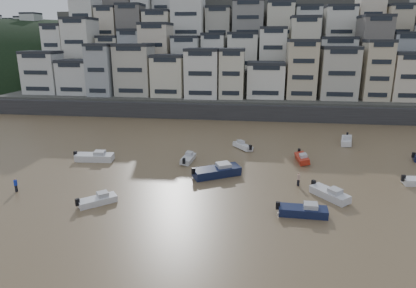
# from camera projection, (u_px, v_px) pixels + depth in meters

# --- Properties ---
(sea_strip) EXTENTS (340.00, 340.00, 0.00)m
(sea_strip) POSITION_uv_depth(u_px,v_px,m) (3.00, 77.00, 175.43)
(sea_strip) COLOR #445A62
(sea_strip) RESTS_ON ground
(harbor_wall) EXTENTS (140.00, 3.00, 3.50)m
(harbor_wall) POSITION_uv_depth(u_px,v_px,m) (259.00, 112.00, 83.55)
(harbor_wall) COLOR #38383A
(harbor_wall) RESTS_ON ground
(hillside) EXTENTS (141.04, 66.00, 50.00)m
(hillside) POSITION_uv_depth(u_px,v_px,m) (275.00, 54.00, 117.81)
(hillside) COLOR #4C4C47
(hillside) RESTS_ON ground
(headland) EXTENTS (216.00, 135.00, 53.33)m
(headland) POSITION_uv_depth(u_px,v_px,m) (20.00, 80.00, 164.00)
(headland) COLOR black
(headland) RESTS_ON ground
(boat_a) EXTENTS (5.55, 1.98, 1.50)m
(boat_a) POSITION_uv_depth(u_px,v_px,m) (303.00, 209.00, 38.58)
(boat_a) COLOR #141D40
(boat_a) RESTS_ON ground
(boat_b) EXTENTS (4.72, 5.40, 1.48)m
(boat_b) POSITION_uv_depth(u_px,v_px,m) (330.00, 192.00, 42.77)
(boat_b) COLOR silver
(boat_b) RESTS_ON ground
(boat_c) EXTENTS (7.27, 5.65, 1.93)m
(boat_c) POSITION_uv_depth(u_px,v_px,m) (217.00, 170.00, 49.46)
(boat_c) COLOR #131C3D
(boat_c) RESTS_ON ground
(boat_e) EXTENTS (2.06, 5.04, 1.34)m
(boat_e) POSITION_uv_depth(u_px,v_px,m) (302.00, 157.00, 55.53)
(boat_e) COLOR #B02715
(boat_e) RESTS_ON ground
(boat_f) EXTENTS (1.96, 4.84, 1.29)m
(boat_f) POSITION_uv_depth(u_px,v_px,m) (188.00, 158.00, 55.51)
(boat_f) COLOR silver
(boat_f) RESTS_ON ground
(boat_h) EXTENTS (3.96, 4.65, 1.27)m
(boat_h) POSITION_uv_depth(u_px,v_px,m) (243.00, 145.00, 61.96)
(boat_h) COLOR silver
(boat_h) RESTS_ON ground
(boat_i) EXTENTS (3.17, 5.98, 1.55)m
(boat_i) POSITION_uv_depth(u_px,v_px,m) (347.00, 140.00, 64.87)
(boat_i) COLOR silver
(boat_i) RESTS_ON ground
(boat_j) EXTENTS (4.43, 4.19, 1.25)m
(boat_j) POSITION_uv_depth(u_px,v_px,m) (97.00, 199.00, 41.24)
(boat_j) COLOR white
(boat_j) RESTS_ON ground
(boat_k) EXTENTS (6.30, 2.46, 1.68)m
(boat_k) POSITION_uv_depth(u_px,v_px,m) (94.00, 156.00, 55.77)
(boat_k) COLOR silver
(boat_k) RESTS_ON ground
(person_blue) EXTENTS (0.44, 0.44, 1.74)m
(person_blue) POSITION_uv_depth(u_px,v_px,m) (16.00, 185.00, 44.61)
(person_blue) COLOR #1933BF
(person_blue) RESTS_ON ground
(person_pink) EXTENTS (0.44, 0.44, 1.74)m
(person_pink) POSITION_uv_depth(u_px,v_px,m) (298.00, 179.00, 46.42)
(person_pink) COLOR tan
(person_pink) RESTS_ON ground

